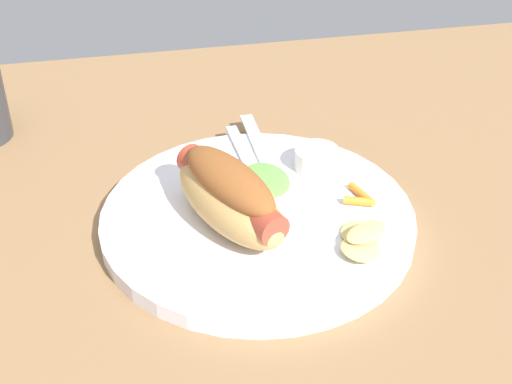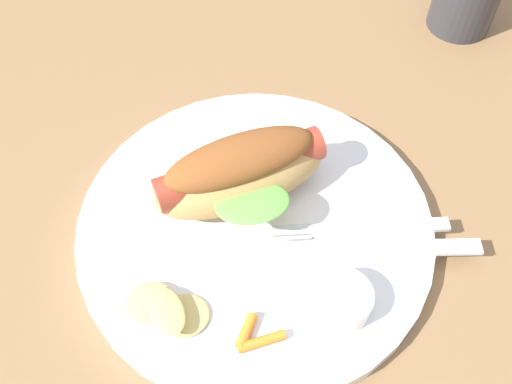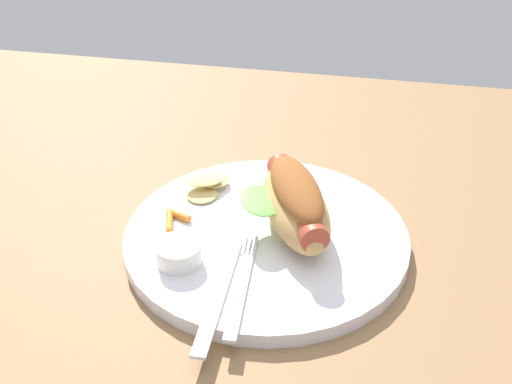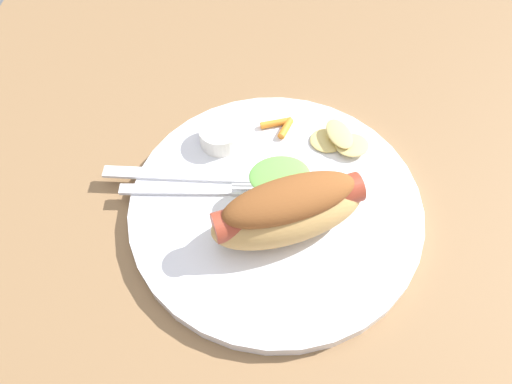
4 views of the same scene
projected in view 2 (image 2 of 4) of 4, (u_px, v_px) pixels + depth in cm
name	position (u px, v px, depth cm)	size (l,w,h in cm)	color
ground_plane	(228.00, 243.00, 50.02)	(120.00, 90.00, 1.80)	olive
plate	(255.00, 227.00, 48.96)	(30.27, 30.27, 1.60)	white
hot_dog	(241.00, 171.00, 47.10)	(12.46, 16.33, 6.60)	tan
sauce_ramekin	(342.00, 300.00, 43.02)	(4.61, 4.61, 2.21)	white
fork	(365.00, 230.00, 47.61)	(2.24, 14.98, 0.40)	silver
knife	(384.00, 248.00, 46.65)	(15.99, 1.40, 0.36)	silver
chips_pile	(167.00, 310.00, 43.00)	(5.78, 7.33, 1.74)	#D6BF70
carrot_garnish	(254.00, 337.00, 42.13)	(3.14, 3.85, 0.84)	orange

